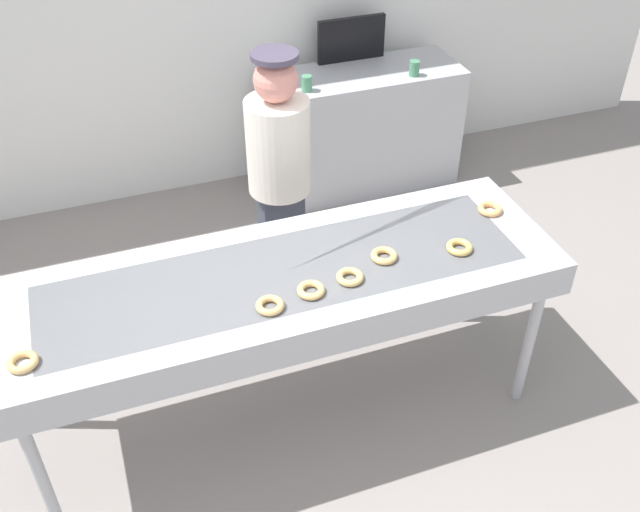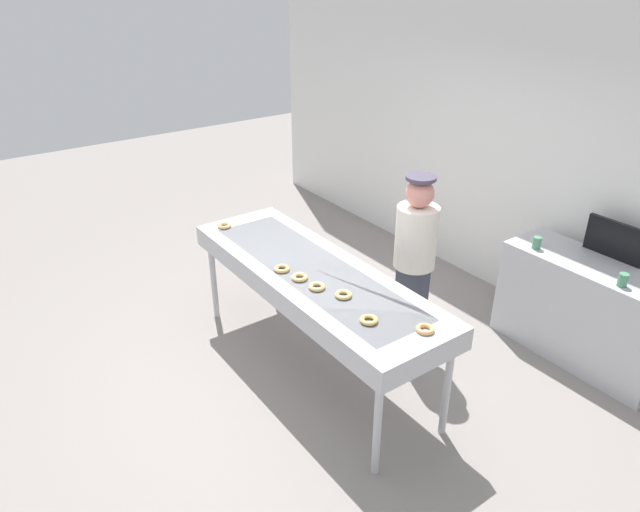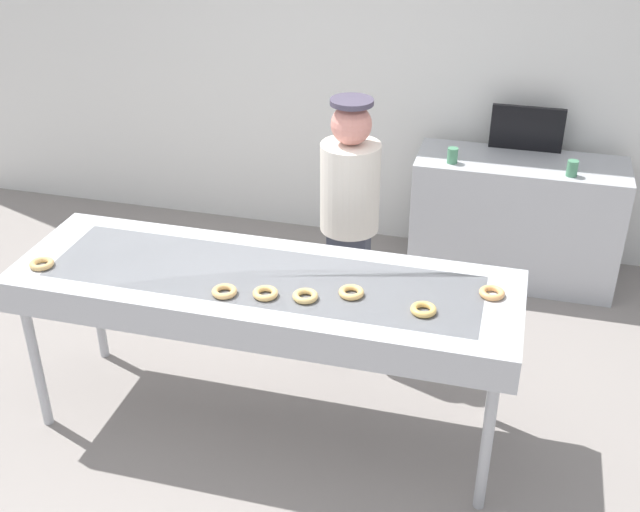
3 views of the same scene
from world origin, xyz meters
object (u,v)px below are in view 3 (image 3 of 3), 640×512
(paper_cup_0, at_px, (453,155))
(glazed_donut_1, at_px, (224,291))
(glazed_donut_6, at_px, (492,293))
(worker_baker, at_px, (350,211))
(glazed_donut_0, at_px, (265,293))
(glazed_donut_5, at_px, (423,309))
(paper_cup_1, at_px, (572,168))
(glazed_donut_2, at_px, (42,264))
(prep_counter, at_px, (515,220))
(fryer_conveyor, at_px, (264,291))
(glazed_donut_3, at_px, (305,296))
(menu_display, at_px, (527,128))
(glazed_donut_4, at_px, (351,292))

(paper_cup_0, bearing_deg, glazed_donut_1, -112.99)
(glazed_donut_6, relative_size, worker_baker, 0.08)
(glazed_donut_0, relative_size, worker_baker, 0.08)
(glazed_donut_1, relative_size, glazed_donut_5, 1.00)
(glazed_donut_6, xyz_separation_m, paper_cup_1, (0.40, 1.72, -0.01))
(glazed_donut_2, relative_size, prep_counter, 0.09)
(glazed_donut_0, distance_m, paper_cup_1, 2.49)
(fryer_conveyor, relative_size, glazed_donut_3, 20.91)
(prep_counter, bearing_deg, paper_cup_0, -161.96)
(glazed_donut_1, distance_m, worker_baker, 1.15)
(glazed_donut_0, bearing_deg, menu_display, 64.50)
(paper_cup_1, bearing_deg, glazed_donut_2, -142.85)
(menu_display, bearing_deg, glazed_donut_6, -92.17)
(glazed_donut_0, relative_size, glazed_donut_2, 1.00)
(paper_cup_1, bearing_deg, glazed_donut_3, -122.70)
(glazed_donut_0, relative_size, glazed_donut_4, 1.00)
(glazed_donut_0, distance_m, glazed_donut_3, 0.20)
(prep_counter, bearing_deg, glazed_donut_1, -121.29)
(glazed_donut_2, height_order, worker_baker, worker_baker)
(glazed_donut_2, bearing_deg, paper_cup_0, 47.35)
(glazed_donut_4, relative_size, glazed_donut_5, 1.00)
(glazed_donut_0, distance_m, menu_display, 2.68)
(glazed_donut_5, bearing_deg, paper_cup_0, 92.60)
(fryer_conveyor, xyz_separation_m, glazed_donut_6, (1.14, 0.11, 0.10))
(glazed_donut_0, xyz_separation_m, worker_baker, (0.18, 1.05, -0.03))
(glazed_donut_0, distance_m, glazed_donut_6, 1.11)
(glazed_donut_4, bearing_deg, fryer_conveyor, 172.78)
(glazed_donut_1, bearing_deg, glazed_donut_6, 14.30)
(glazed_donut_6, bearing_deg, paper_cup_1, 76.94)
(glazed_donut_5, xyz_separation_m, paper_cup_1, (0.70, 1.96, -0.01))
(fryer_conveyor, bearing_deg, paper_cup_1, 49.97)
(glazed_donut_3, relative_size, prep_counter, 0.09)
(paper_cup_0, bearing_deg, glazed_donut_2, -132.65)
(glazed_donut_0, xyz_separation_m, glazed_donut_6, (1.07, 0.29, 0.00))
(glazed_donut_0, relative_size, glazed_donut_5, 1.00)
(glazed_donut_0, xyz_separation_m, paper_cup_1, (1.47, 2.01, -0.01))
(glazed_donut_3, height_order, glazed_donut_4, same)
(fryer_conveyor, bearing_deg, worker_baker, 74.05)
(glazed_donut_2, bearing_deg, fryer_conveyor, 9.94)
(glazed_donut_0, relative_size, glazed_donut_3, 1.00)
(glazed_donut_0, xyz_separation_m, glazed_donut_1, (-0.20, -0.04, 0.00))
(glazed_donut_3, relative_size, glazed_donut_5, 1.00)
(fryer_conveyor, bearing_deg, glazed_donut_6, 5.58)
(fryer_conveyor, height_order, glazed_donut_1, glazed_donut_1)
(menu_display, bearing_deg, glazed_donut_2, -134.16)
(glazed_donut_2, xyz_separation_m, worker_baker, (1.40, 1.08, -0.03))
(menu_display, bearing_deg, fryer_conveyor, -118.65)
(glazed_donut_3, distance_m, worker_baker, 1.03)
(glazed_donut_1, bearing_deg, worker_baker, 70.82)
(glazed_donut_0, bearing_deg, glazed_donut_6, 15.05)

